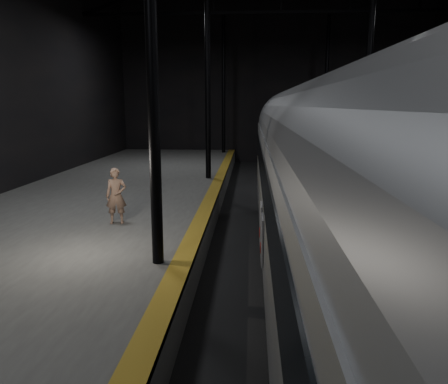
{
  "coord_description": "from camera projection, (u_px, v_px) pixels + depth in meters",
  "views": [
    {
      "loc": [
        -1.65,
        -13.57,
        4.62
      ],
      "look_at": [
        -2.48,
        -0.53,
        2.0
      ],
      "focal_mm": 35.0,
      "sensor_mm": 36.0,
      "label": 1
    }
  ],
  "objects": [
    {
      "name": "track",
      "position": [
        302.0,
        248.0,
        14.07
      ],
      "size": [
        2.4,
        43.0,
        0.24
      ],
      "color": "#3F3328",
      "rests_on": "ground"
    },
    {
      "name": "ground",
      "position": [
        301.0,
        250.0,
        14.08
      ],
      "size": [
        44.0,
        44.0,
        0.0
      ],
      "primitive_type": "plane",
      "color": "black",
      "rests_on": "ground"
    },
    {
      "name": "train",
      "position": [
        325.0,
        186.0,
        9.77
      ],
      "size": [
        2.85,
        19.0,
        5.08
      ],
      "color": "#929599",
      "rests_on": "ground"
    },
    {
      "name": "platform_left",
      "position": [
        74.0,
        231.0,
        14.45
      ],
      "size": [
        9.0,
        43.8,
        1.0
      ],
      "primitive_type": "cube",
      "color": "#494947",
      "rests_on": "ground"
    },
    {
      "name": "tactile_strip",
      "position": [
        201.0,
        219.0,
        14.09
      ],
      "size": [
        0.5,
        43.8,
        0.01
      ],
      "primitive_type": "cube",
      "color": "olive",
      "rests_on": "platform_left"
    },
    {
      "name": "woman",
      "position": [
        116.0,
        196.0,
        13.42
      ],
      "size": [
        0.7,
        0.53,
        1.73
      ],
      "primitive_type": "imported",
      "rotation": [
        0.0,
        0.0,
        0.2
      ],
      "color": "#A47C64",
      "rests_on": "platform_left"
    }
  ]
}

